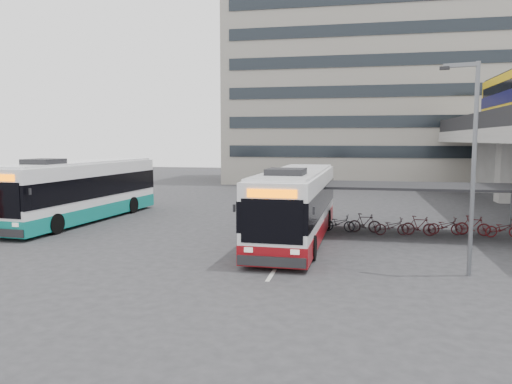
% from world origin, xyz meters
% --- Properties ---
extents(ground, '(120.00, 120.00, 0.00)m').
position_xyz_m(ground, '(0.00, 0.00, 0.00)').
color(ground, '#28282B').
rests_on(ground, ground).
extents(bike_shelter, '(10.00, 4.00, 2.54)m').
position_xyz_m(bike_shelter, '(8.50, 3.00, 1.36)').
color(bike_shelter, '#595B60').
rests_on(bike_shelter, ground).
extents(office_block, '(30.00, 15.00, 25.00)m').
position_xyz_m(office_block, '(6.00, 36.00, 12.50)').
color(office_block, gray).
rests_on(office_block, ground).
extents(road_markings, '(0.15, 7.60, 0.01)m').
position_xyz_m(road_markings, '(2.50, -3.00, 0.01)').
color(road_markings, beige).
rests_on(road_markings, ground).
extents(bus_main, '(2.91, 12.27, 3.61)m').
position_xyz_m(bus_main, '(2.58, 0.44, 1.68)').
color(bus_main, white).
rests_on(bus_main, ground).
extents(bus_teal, '(3.69, 12.99, 3.79)m').
position_xyz_m(bus_teal, '(-10.59, 3.61, 1.76)').
color(bus_teal, white).
rests_on(bus_teal, ground).
extents(pedestrian, '(0.76, 0.80, 1.84)m').
position_xyz_m(pedestrian, '(0.19, 3.34, 0.92)').
color(pedestrian, black).
rests_on(pedestrian, ground).
extents(lamp_post, '(1.29, 0.46, 7.44)m').
position_xyz_m(lamp_post, '(9.27, -4.62, 4.24)').
color(lamp_post, '#595B60').
rests_on(lamp_post, ground).
extents(sign_totem_mid, '(0.57, 0.21, 2.62)m').
position_xyz_m(sign_totem_mid, '(-12.56, 2.47, 1.35)').
color(sign_totem_mid, '#B2190A').
rests_on(sign_totem_mid, ground).
extents(sign_totem_north, '(0.57, 0.25, 2.64)m').
position_xyz_m(sign_totem_north, '(-13.47, 8.31, 1.36)').
color(sign_totem_north, '#B2190A').
rests_on(sign_totem_north, ground).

